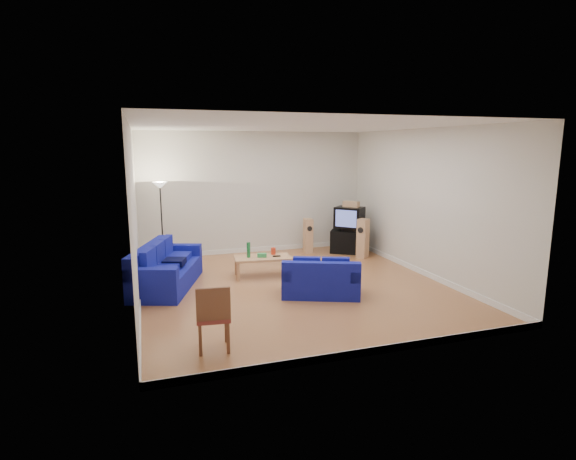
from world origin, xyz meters
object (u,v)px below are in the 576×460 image
object	(u,v)px
coffee_table	(263,259)
tv_stand	(350,242)
television	(349,217)
sofa_loveseat	(321,282)
sofa_three_seat	(164,272)

from	to	relation	value
coffee_table	tv_stand	bearing A→B (deg)	27.36
tv_stand	television	xyz separation A→B (m)	(-0.05, -0.04, 0.67)
sofa_loveseat	television	distance (m)	3.69
television	sofa_three_seat	bearing A→B (deg)	-116.77
sofa_three_seat	coffee_table	bearing A→B (deg)	112.19
coffee_table	tv_stand	xyz separation A→B (m)	(2.80, 1.45, -0.09)
sofa_three_seat	coffee_table	distance (m)	2.09
television	tv_stand	bearing A→B (deg)	85.20
coffee_table	sofa_three_seat	bearing A→B (deg)	-176.80
tv_stand	coffee_table	bearing A→B (deg)	-119.97
sofa_three_seat	television	xyz separation A→B (m)	(4.84, 1.53, 0.65)
coffee_table	television	xyz separation A→B (m)	(2.75, 1.41, 0.58)
sofa_loveseat	coffee_table	world-z (taller)	sofa_loveseat
sofa_three_seat	tv_stand	bearing A→B (deg)	126.76
tv_stand	television	world-z (taller)	television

